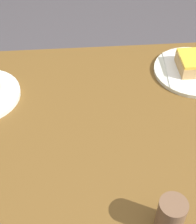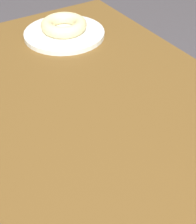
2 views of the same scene
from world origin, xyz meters
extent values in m
cube|color=brown|center=(0.00, 0.00, 0.69)|extent=(0.96, 0.70, 0.04)
cylinder|color=brown|center=(0.41, -0.26, 0.34)|extent=(0.06, 0.06, 0.67)
cylinder|color=silver|center=(0.31, -0.13, 0.72)|extent=(0.22, 0.22, 0.01)
cube|color=white|center=(0.31, -0.13, 0.72)|extent=(0.17, 0.17, 0.00)
torus|color=beige|center=(0.31, -0.13, 0.74)|extent=(0.12, 0.12, 0.03)
camera|label=1|loc=(0.04, 0.58, 1.35)|focal=54.68mm
camera|label=2|loc=(-0.45, 0.24, 1.14)|focal=54.51mm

